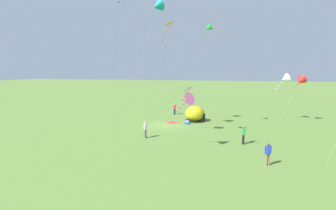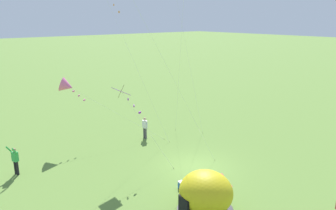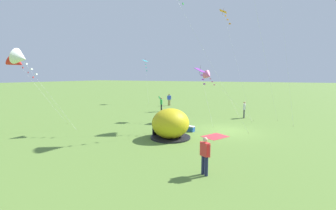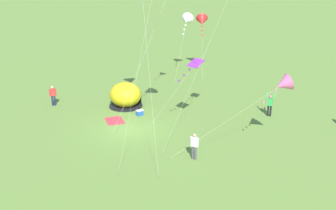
{
  "view_description": "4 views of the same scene",
  "coord_description": "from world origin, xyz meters",
  "px_view_note": "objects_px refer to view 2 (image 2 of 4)",
  "views": [
    {
      "loc": [
        31.2,
        8.06,
        6.89
      ],
      "look_at": [
        3.79,
        1.24,
        3.15
      ],
      "focal_mm": 28.0,
      "sensor_mm": 36.0,
      "label": 1
    },
    {
      "loc": [
        -13.71,
        13.71,
        9.32
      ],
      "look_at": [
        1.75,
        0.85,
        3.92
      ],
      "focal_mm": 35.0,
      "sensor_mm": 36.0,
      "label": 2
    },
    {
      "loc": [
        -17.81,
        -3.46,
        4.36
      ],
      "look_at": [
        -0.09,
        5.15,
        1.78
      ],
      "focal_mm": 24.0,
      "sensor_mm": 36.0,
      "label": 3
    },
    {
      "loc": [
        19.45,
        -17.87,
        11.5
      ],
      "look_at": [
        3.24,
        0.46,
        2.56
      ],
      "focal_mm": 42.0,
      "sensor_mm": 36.0,
      "label": 4
    }
  ],
  "objects_px": {
    "cooler_box": "(183,185)",
    "person_center_field": "(145,127)",
    "popup_tent": "(206,193)",
    "kite_purple": "(124,94)",
    "kite_pink": "(67,86)",
    "person_watching_sky": "(15,159)"
  },
  "relations": [
    {
      "from": "cooler_box",
      "to": "person_center_field",
      "type": "xyz_separation_m",
      "value": [
        7.79,
        -2.98,
        0.74
      ]
    },
    {
      "from": "popup_tent",
      "to": "kite_purple",
      "type": "distance_m",
      "value": 7.95
    },
    {
      "from": "cooler_box",
      "to": "kite_pink",
      "type": "bearing_deg",
      "value": 9.4
    },
    {
      "from": "popup_tent",
      "to": "person_center_field",
      "type": "relative_size",
      "value": 1.63
    },
    {
      "from": "cooler_box",
      "to": "kite_pink",
      "type": "relative_size",
      "value": 0.09
    },
    {
      "from": "person_center_field",
      "to": "person_watching_sky",
      "type": "bearing_deg",
      "value": 90.06
    },
    {
      "from": "cooler_box",
      "to": "popup_tent",
      "type": "bearing_deg",
      "value": 163.84
    },
    {
      "from": "popup_tent",
      "to": "kite_purple",
      "type": "xyz_separation_m",
      "value": [
        7.03,
        0.12,
        3.72
      ]
    },
    {
      "from": "popup_tent",
      "to": "kite_pink",
      "type": "xyz_separation_m",
      "value": [
        13.26,
        1.13,
        3.38
      ]
    },
    {
      "from": "cooler_box",
      "to": "person_center_field",
      "type": "relative_size",
      "value": 0.34
    },
    {
      "from": "kite_pink",
      "to": "kite_purple",
      "type": "bearing_deg",
      "value": -170.86
    },
    {
      "from": "cooler_box",
      "to": "person_watching_sky",
      "type": "height_order",
      "value": "person_watching_sky"
    },
    {
      "from": "cooler_box",
      "to": "kite_pink",
      "type": "height_order",
      "value": "kite_pink"
    },
    {
      "from": "person_center_field",
      "to": "kite_pink",
      "type": "height_order",
      "value": "kite_pink"
    },
    {
      "from": "kite_pink",
      "to": "popup_tent",
      "type": "bearing_deg",
      "value": -175.15
    },
    {
      "from": "cooler_box",
      "to": "kite_purple",
      "type": "bearing_deg",
      "value": 9.73
    },
    {
      "from": "person_center_field",
      "to": "cooler_box",
      "type": "bearing_deg",
      "value": 159.09
    },
    {
      "from": "person_watching_sky",
      "to": "kite_purple",
      "type": "height_order",
      "value": "kite_purple"
    },
    {
      "from": "person_center_field",
      "to": "person_watching_sky",
      "type": "distance_m",
      "value": 9.69
    },
    {
      "from": "popup_tent",
      "to": "cooler_box",
      "type": "bearing_deg",
      "value": -16.16
    },
    {
      "from": "cooler_box",
      "to": "person_watching_sky",
      "type": "xyz_separation_m",
      "value": [
        7.78,
        6.71,
        0.78
      ]
    },
    {
      "from": "person_center_field",
      "to": "kite_pink",
      "type": "xyz_separation_m",
      "value": [
        3.13,
        4.78,
        3.42
      ]
    }
  ]
}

